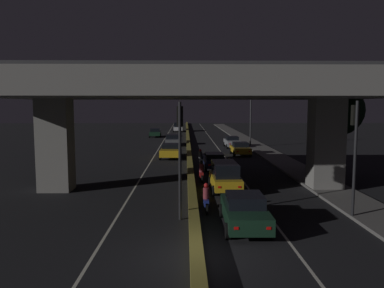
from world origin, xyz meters
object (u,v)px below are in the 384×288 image
(pedestrian_on_sidewalk, at_px, (321,171))
(car_grey_second_oncoming, at_px, (172,140))
(street_lamp, at_px, (248,111))
(car_dark_green_lead, at_px, (244,210))
(motorcycle_red_filtering_mid, at_px, (201,172))
(motorcycle_black_filtering_far, at_px, (200,158))
(car_dark_green_third_oncoming, at_px, (155,133))
(car_taxi_yellow_second, at_px, (225,176))
(traffic_light_left_of_median, at_px, (180,140))
(traffic_light_right_of_median, at_px, (355,139))
(car_taxi_yellow_fourth, at_px, (240,149))
(motorcycle_blue_filtering_near, at_px, (206,199))
(car_white_fourth_oncoming, at_px, (178,127))
(car_silver_fifth, at_px, (232,142))
(car_dark_blue_third, at_px, (214,160))
(car_taxi_yellow_lead_oncoming, at_px, (171,151))

(pedestrian_on_sidewalk, bearing_deg, car_grey_second_oncoming, 113.28)
(car_grey_second_oncoming, bearing_deg, street_lamp, 75.29)
(car_dark_green_lead, distance_m, motorcycle_red_filtering_mid, 10.32)
(car_grey_second_oncoming, xyz_separation_m, motorcycle_black_filtering_far, (3.11, -16.92, -0.11))
(car_dark_green_third_oncoming, relative_size, pedestrian_on_sidewalk, 2.48)
(car_dark_green_lead, xyz_separation_m, car_taxi_yellow_second, (-0.10, 7.33, 0.16))
(motorcycle_black_filtering_far, bearing_deg, traffic_light_left_of_median, 176.08)
(traffic_light_right_of_median, height_order, car_taxi_yellow_fourth, traffic_light_right_of_median)
(traffic_light_left_of_median, relative_size, traffic_light_right_of_median, 0.99)
(street_lamp, bearing_deg, car_taxi_yellow_fourth, -104.84)
(car_taxi_yellow_fourth, xyz_separation_m, motorcycle_blue_filtering_near, (-4.90, -21.52, -0.10))
(car_white_fourth_oncoming, relative_size, pedestrian_on_sidewalk, 2.75)
(traffic_light_right_of_median, xyz_separation_m, car_taxi_yellow_fourth, (-2.04, 22.76, -3.09))
(car_dark_green_lead, distance_m, car_silver_fifth, 31.62)
(car_dark_blue_third, height_order, car_taxi_yellow_lead_oncoming, car_taxi_yellow_lead_oncoming)
(motorcycle_blue_filtering_near, bearing_deg, car_grey_second_oncoming, 5.07)
(car_dark_blue_third, bearing_deg, motorcycle_black_filtering_far, 27.09)
(car_silver_fifth, xyz_separation_m, motorcycle_red_filtering_mid, (-4.84, -21.23, -0.10))
(car_silver_fifth, relative_size, car_dark_green_third_oncoming, 1.06)
(car_dark_blue_third, relative_size, pedestrian_on_sidewalk, 2.66)
(car_silver_fifth, xyz_separation_m, car_white_fourth_oncoming, (-7.54, 28.90, 0.27))
(motorcycle_blue_filtering_near, height_order, motorcycle_red_filtering_mid, motorcycle_red_filtering_mid)
(car_dark_green_third_oncoming, distance_m, motorcycle_black_filtering_far, 30.62)
(street_lamp, bearing_deg, car_white_fourth_oncoming, 108.67)
(street_lamp, relative_size, car_silver_fifth, 1.81)
(street_lamp, relative_size, car_dark_green_third_oncoming, 1.92)
(car_dark_green_third_oncoming, xyz_separation_m, pedestrian_on_sidewalk, (14.35, -38.47, 0.19))
(traffic_light_left_of_median, bearing_deg, car_dark_green_third_oncoming, 96.08)
(traffic_light_right_of_median, height_order, car_taxi_yellow_lead_oncoming, traffic_light_right_of_median)
(car_taxi_yellow_second, distance_m, car_white_fourth_oncoming, 53.18)
(motorcycle_blue_filtering_near, height_order, pedestrian_on_sidewalk, pedestrian_on_sidewalk)
(motorcycle_black_filtering_far, bearing_deg, motorcycle_red_filtering_mid, -179.91)
(car_dark_green_lead, relative_size, motorcycle_black_filtering_far, 2.61)
(street_lamp, bearing_deg, motorcycle_red_filtering_mid, -107.65)
(car_taxi_yellow_lead_oncoming, relative_size, car_dark_green_third_oncoming, 1.13)
(traffic_light_left_of_median, distance_m, car_dark_blue_third, 14.67)
(traffic_light_right_of_median, bearing_deg, car_taxi_yellow_fourth, 95.13)
(car_dark_green_lead, bearing_deg, traffic_light_left_of_median, 66.94)
(motorcycle_blue_filtering_near, height_order, motorcycle_black_filtering_far, motorcycle_black_filtering_far)
(car_taxi_yellow_second, bearing_deg, traffic_light_left_of_median, 154.02)
(traffic_light_left_of_median, distance_m, pedestrian_on_sidewalk, 12.40)
(car_taxi_yellow_lead_oncoming, bearing_deg, motorcycle_black_filtering_far, 34.03)
(car_taxi_yellow_fourth, bearing_deg, car_grey_second_oncoming, 35.39)
(car_taxi_yellow_second, bearing_deg, motorcycle_red_filtering_mid, 24.11)
(street_lamp, bearing_deg, car_dark_blue_third, -108.76)
(car_grey_second_oncoming, xyz_separation_m, pedestrian_on_sidewalk, (10.96, -25.47, 0.23))
(car_dark_green_third_oncoming, bearing_deg, car_dark_blue_third, 11.30)
(motorcycle_blue_filtering_near, distance_m, pedestrian_on_sidewalk, 10.29)
(car_silver_fifth, relative_size, pedestrian_on_sidewalk, 2.64)
(car_taxi_yellow_second, distance_m, car_taxi_yellow_lead_oncoming, 15.20)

